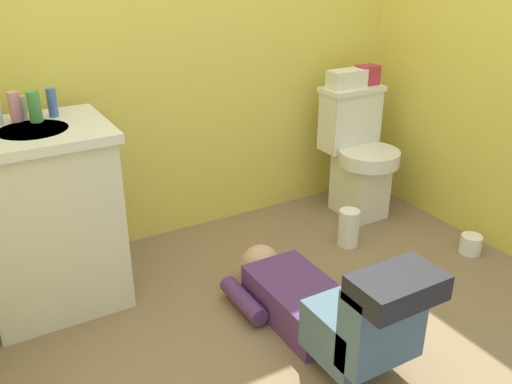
{
  "coord_description": "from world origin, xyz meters",
  "views": [
    {
      "loc": [
        -1.13,
        -1.61,
        1.5
      ],
      "look_at": [
        0.04,
        0.41,
        0.45
      ],
      "focal_mm": 38.92,
      "sensor_mm": 36.0,
      "label": 1
    }
  ],
  "objects_px": {
    "faucet": "(23,108)",
    "toilet_paper_roll": "(471,244)",
    "tissue_box": "(347,79)",
    "bottle_green": "(34,106)",
    "toilet": "(358,154)",
    "bottle_pink": "(15,107)",
    "person_plumber": "(324,306)",
    "vanity_cabinet": "(47,217)",
    "bottle_blue": "(52,103)",
    "toiletry_bag": "(367,75)",
    "paper_towel_roll": "(349,228)"
  },
  "relations": [
    {
      "from": "toilet_paper_roll",
      "to": "paper_towel_roll",
      "type": "bearing_deg",
      "value": 142.48
    },
    {
      "from": "bottle_blue",
      "to": "toilet_paper_roll",
      "type": "xyz_separation_m",
      "value": [
        1.86,
        -0.79,
        -0.83
      ]
    },
    {
      "from": "vanity_cabinet",
      "to": "tissue_box",
      "type": "height_order",
      "value": "tissue_box"
    },
    {
      "from": "toiletry_bag",
      "to": "vanity_cabinet",
      "type": "bearing_deg",
      "value": -175.9
    },
    {
      "from": "person_plumber",
      "to": "bottle_pink",
      "type": "relative_size",
      "value": 8.49
    },
    {
      "from": "toiletry_bag",
      "to": "bottle_green",
      "type": "bearing_deg",
      "value": -178.39
    },
    {
      "from": "toilet",
      "to": "vanity_cabinet",
      "type": "bearing_deg",
      "value": -178.59
    },
    {
      "from": "tissue_box",
      "to": "bottle_pink",
      "type": "distance_m",
      "value": 1.75
    },
    {
      "from": "faucet",
      "to": "bottle_green",
      "type": "xyz_separation_m",
      "value": [
        0.04,
        -0.06,
        0.01
      ]
    },
    {
      "from": "bottle_green",
      "to": "toilet_paper_roll",
      "type": "height_order",
      "value": "bottle_green"
    },
    {
      "from": "person_plumber",
      "to": "bottle_blue",
      "type": "xyz_separation_m",
      "value": [
        -0.75,
        0.98,
        0.71
      ]
    },
    {
      "from": "toilet",
      "to": "toilet_paper_roll",
      "type": "relative_size",
      "value": 6.82
    },
    {
      "from": "toilet",
      "to": "bottle_pink",
      "type": "bearing_deg",
      "value": 177.31
    },
    {
      "from": "tissue_box",
      "to": "toiletry_bag",
      "type": "height_order",
      "value": "toiletry_bag"
    },
    {
      "from": "person_plumber",
      "to": "tissue_box",
      "type": "distance_m",
      "value": 1.45
    },
    {
      "from": "tissue_box",
      "to": "paper_towel_roll",
      "type": "relative_size",
      "value": 1.07
    },
    {
      "from": "toilet",
      "to": "tissue_box",
      "type": "distance_m",
      "value": 0.44
    },
    {
      "from": "bottle_green",
      "to": "toilet_paper_roll",
      "type": "relative_size",
      "value": 1.18
    },
    {
      "from": "person_plumber",
      "to": "toilet",
      "type": "bearing_deg",
      "value": 45.2
    },
    {
      "from": "toilet",
      "to": "bottle_blue",
      "type": "height_order",
      "value": "bottle_blue"
    },
    {
      "from": "toilet",
      "to": "faucet",
      "type": "height_order",
      "value": "faucet"
    },
    {
      "from": "bottle_green",
      "to": "toilet_paper_roll",
      "type": "distance_m",
      "value": 2.24
    },
    {
      "from": "toiletry_bag",
      "to": "toilet_paper_roll",
      "type": "xyz_separation_m",
      "value": [
        0.1,
        -0.8,
        -0.76
      ]
    },
    {
      "from": "vanity_cabinet",
      "to": "faucet",
      "type": "xyz_separation_m",
      "value": [
        0.0,
        0.14,
        0.45
      ]
    },
    {
      "from": "bottle_blue",
      "to": "paper_towel_roll",
      "type": "height_order",
      "value": "bottle_blue"
    },
    {
      "from": "faucet",
      "to": "paper_towel_roll",
      "type": "relative_size",
      "value": 0.49
    },
    {
      "from": "faucet",
      "to": "tissue_box",
      "type": "relative_size",
      "value": 0.45
    },
    {
      "from": "bottle_pink",
      "to": "paper_towel_roll",
      "type": "bearing_deg",
      "value": -15.11
    },
    {
      "from": "vanity_cabinet",
      "to": "bottle_pink",
      "type": "bearing_deg",
      "value": 104.74
    },
    {
      "from": "faucet",
      "to": "person_plumber",
      "type": "distance_m",
      "value": 1.49
    },
    {
      "from": "vanity_cabinet",
      "to": "toilet_paper_roll",
      "type": "bearing_deg",
      "value": -18.69
    },
    {
      "from": "paper_towel_roll",
      "to": "bottle_green",
      "type": "bearing_deg",
      "value": 165.89
    },
    {
      "from": "bottle_green",
      "to": "bottle_blue",
      "type": "bearing_deg",
      "value": 26.45
    },
    {
      "from": "toilet",
      "to": "faucet",
      "type": "distance_m",
      "value": 1.83
    },
    {
      "from": "bottle_green",
      "to": "vanity_cabinet",
      "type": "bearing_deg",
      "value": -113.7
    },
    {
      "from": "vanity_cabinet",
      "to": "tissue_box",
      "type": "xyz_separation_m",
      "value": [
        1.72,
        0.13,
        0.38
      ]
    },
    {
      "from": "tissue_box",
      "to": "bottle_green",
      "type": "bearing_deg",
      "value": -178.24
    },
    {
      "from": "person_plumber",
      "to": "paper_towel_roll",
      "type": "distance_m",
      "value": 0.83
    },
    {
      "from": "tissue_box",
      "to": "bottle_green",
      "type": "distance_m",
      "value": 1.68
    },
    {
      "from": "tissue_box",
      "to": "toilet_paper_roll",
      "type": "distance_m",
      "value": 1.13
    },
    {
      "from": "toilet_paper_roll",
      "to": "bottle_green",
      "type": "bearing_deg",
      "value": 158.84
    },
    {
      "from": "vanity_cabinet",
      "to": "toiletry_bag",
      "type": "bearing_deg",
      "value": 4.1
    },
    {
      "from": "vanity_cabinet",
      "to": "bottle_blue",
      "type": "distance_m",
      "value": 0.49
    },
    {
      "from": "toilet",
      "to": "toiletry_bag",
      "type": "bearing_deg",
      "value": 40.77
    },
    {
      "from": "toilet",
      "to": "bottle_green",
      "type": "xyz_separation_m",
      "value": [
        -1.73,
        0.04,
        0.52
      ]
    },
    {
      "from": "vanity_cabinet",
      "to": "paper_towel_roll",
      "type": "distance_m",
      "value": 1.52
    },
    {
      "from": "toilet",
      "to": "toiletry_bag",
      "type": "height_order",
      "value": "toiletry_bag"
    },
    {
      "from": "bottle_green",
      "to": "bottle_pink",
      "type": "bearing_deg",
      "value": 146.97
    },
    {
      "from": "faucet",
      "to": "toilet_paper_roll",
      "type": "relative_size",
      "value": 0.91
    },
    {
      "from": "person_plumber",
      "to": "bottle_pink",
      "type": "height_order",
      "value": "bottle_pink"
    }
  ]
}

